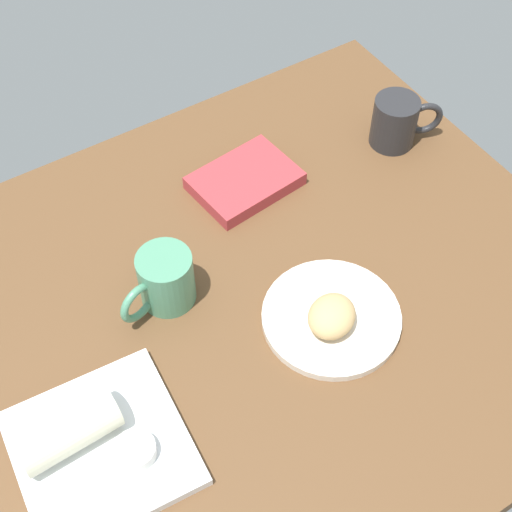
{
  "coord_description": "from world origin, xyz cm",
  "views": [
    {
      "loc": [
        -33.47,
        -56.44,
        100.16
      ],
      "look_at": [
        5.25,
        5.11,
        7.0
      ],
      "focal_mm": 52.54,
      "sensor_mm": 36.0,
      "label": 1
    }
  ],
  "objects_px": {
    "round_plate": "(331,318)",
    "second_mug": "(397,121)",
    "coffee_mug": "(164,280)",
    "square_plate": "(101,448)",
    "sauce_cup": "(135,450)",
    "breakfast_wrap": "(67,430)",
    "book_stack": "(245,181)",
    "scone_pastry": "(332,316)"
  },
  "relations": [
    {
      "from": "round_plate",
      "to": "book_stack",
      "type": "height_order",
      "value": "book_stack"
    },
    {
      "from": "sauce_cup",
      "to": "coffee_mug",
      "type": "height_order",
      "value": "coffee_mug"
    },
    {
      "from": "square_plate",
      "to": "sauce_cup",
      "type": "relative_size",
      "value": 4.06
    },
    {
      "from": "coffee_mug",
      "to": "sauce_cup",
      "type": "bearing_deg",
      "value": -126.53
    },
    {
      "from": "book_stack",
      "to": "second_mug",
      "type": "height_order",
      "value": "second_mug"
    },
    {
      "from": "round_plate",
      "to": "square_plate",
      "type": "height_order",
      "value": "square_plate"
    },
    {
      "from": "scone_pastry",
      "to": "coffee_mug",
      "type": "height_order",
      "value": "coffee_mug"
    },
    {
      "from": "book_stack",
      "to": "sauce_cup",
      "type": "bearing_deg",
      "value": -137.68
    },
    {
      "from": "round_plate",
      "to": "scone_pastry",
      "type": "xyz_separation_m",
      "value": [
        -0.01,
        -0.01,
        0.03
      ]
    },
    {
      "from": "scone_pastry",
      "to": "second_mug",
      "type": "xyz_separation_m",
      "value": [
        0.34,
        0.27,
        0.01
      ]
    },
    {
      "from": "coffee_mug",
      "to": "scone_pastry",
      "type": "bearing_deg",
      "value": -45.16
    },
    {
      "from": "square_plate",
      "to": "sauce_cup",
      "type": "bearing_deg",
      "value": -44.67
    },
    {
      "from": "sauce_cup",
      "to": "book_stack",
      "type": "distance_m",
      "value": 0.52
    },
    {
      "from": "scone_pastry",
      "to": "second_mug",
      "type": "height_order",
      "value": "second_mug"
    },
    {
      "from": "second_mug",
      "to": "book_stack",
      "type": "bearing_deg",
      "value": 170.53
    },
    {
      "from": "coffee_mug",
      "to": "second_mug",
      "type": "xyz_separation_m",
      "value": [
        0.52,
        0.09,
        -0.0
      ]
    },
    {
      "from": "scone_pastry",
      "to": "coffee_mug",
      "type": "relative_size",
      "value": 0.61
    },
    {
      "from": "round_plate",
      "to": "second_mug",
      "type": "xyz_separation_m",
      "value": [
        0.33,
        0.26,
        0.04
      ]
    },
    {
      "from": "sauce_cup",
      "to": "breakfast_wrap",
      "type": "xyz_separation_m",
      "value": [
        -0.06,
        0.06,
        0.02
      ]
    },
    {
      "from": "square_plate",
      "to": "book_stack",
      "type": "height_order",
      "value": "book_stack"
    },
    {
      "from": "breakfast_wrap",
      "to": "coffee_mug",
      "type": "height_order",
      "value": "coffee_mug"
    },
    {
      "from": "coffee_mug",
      "to": "second_mug",
      "type": "height_order",
      "value": "same"
    },
    {
      "from": "square_plate",
      "to": "coffee_mug",
      "type": "distance_m",
      "value": 0.26
    },
    {
      "from": "square_plate",
      "to": "sauce_cup",
      "type": "height_order",
      "value": "sauce_cup"
    },
    {
      "from": "breakfast_wrap",
      "to": "book_stack",
      "type": "distance_m",
      "value": 0.54
    },
    {
      "from": "breakfast_wrap",
      "to": "second_mug",
      "type": "relative_size",
      "value": 1.07
    },
    {
      "from": "scone_pastry",
      "to": "book_stack",
      "type": "bearing_deg",
      "value": 81.62
    },
    {
      "from": "square_plate",
      "to": "second_mug",
      "type": "height_order",
      "value": "second_mug"
    },
    {
      "from": "second_mug",
      "to": "scone_pastry",
      "type": "bearing_deg",
      "value": -141.2
    },
    {
      "from": "scone_pastry",
      "to": "breakfast_wrap",
      "type": "xyz_separation_m",
      "value": [
        -0.4,
        0.03,
        0.01
      ]
    },
    {
      "from": "scone_pastry",
      "to": "book_stack",
      "type": "xyz_separation_m",
      "value": [
        0.05,
        0.32,
        -0.02
      ]
    },
    {
      "from": "round_plate",
      "to": "second_mug",
      "type": "height_order",
      "value": "second_mug"
    },
    {
      "from": "book_stack",
      "to": "second_mug",
      "type": "relative_size",
      "value": 1.49
    },
    {
      "from": "breakfast_wrap",
      "to": "coffee_mug",
      "type": "xyz_separation_m",
      "value": [
        0.22,
        0.15,
        0.0
      ]
    },
    {
      "from": "coffee_mug",
      "to": "round_plate",
      "type": "bearing_deg",
      "value": -41.34
    },
    {
      "from": "scone_pastry",
      "to": "square_plate",
      "type": "xyz_separation_m",
      "value": [
        -0.37,
        0.01,
        -0.03
      ]
    },
    {
      "from": "round_plate",
      "to": "sauce_cup",
      "type": "distance_m",
      "value": 0.35
    },
    {
      "from": "round_plate",
      "to": "book_stack",
      "type": "distance_m",
      "value": 0.31
    },
    {
      "from": "sauce_cup",
      "to": "book_stack",
      "type": "relative_size",
      "value": 0.29
    },
    {
      "from": "book_stack",
      "to": "coffee_mug",
      "type": "relative_size",
      "value": 1.42
    },
    {
      "from": "sauce_cup",
      "to": "book_stack",
      "type": "xyz_separation_m",
      "value": [
        0.39,
        0.35,
        -0.01
      ]
    },
    {
      "from": "square_plate",
      "to": "sauce_cup",
      "type": "distance_m",
      "value": 0.05
    }
  ]
}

